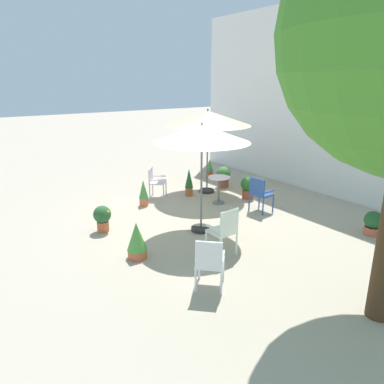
{
  "coord_description": "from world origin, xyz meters",
  "views": [
    {
      "loc": [
        6.41,
        -4.5,
        3.23
      ],
      "look_at": [
        0.0,
        -0.01,
        0.78
      ],
      "focal_mm": 33.71,
      "sensor_mm": 36.0,
      "label": 1
    }
  ],
  "objects_px": {
    "patio_chair_2": "(155,180)",
    "potted_plant_7": "(223,176)",
    "patio_umbrella_0": "(208,119)",
    "potted_plant_0": "(189,182)",
    "patio_chair_0": "(210,261)",
    "cafe_table_0": "(219,185)",
    "potted_plant_3": "(102,217)",
    "potted_plant_1": "(210,168)",
    "patio_umbrella_1": "(202,135)",
    "potted_plant_2": "(137,240)",
    "potted_plant_4": "(144,193)",
    "patio_chair_1": "(260,192)",
    "potted_plant_6": "(373,223)",
    "potted_plant_5": "(248,186)",
    "patio_chair_3": "(225,229)"
  },
  "relations": [
    {
      "from": "potted_plant_3",
      "to": "potted_plant_5",
      "type": "bearing_deg",
      "value": 88.33
    },
    {
      "from": "potted_plant_5",
      "to": "potted_plant_6",
      "type": "distance_m",
      "value": 3.43
    },
    {
      "from": "patio_umbrella_0",
      "to": "potted_plant_6",
      "type": "height_order",
      "value": "patio_umbrella_0"
    },
    {
      "from": "patio_chair_2",
      "to": "potted_plant_4",
      "type": "relative_size",
      "value": 1.23
    },
    {
      "from": "cafe_table_0",
      "to": "potted_plant_7",
      "type": "relative_size",
      "value": 1.13
    },
    {
      "from": "potted_plant_0",
      "to": "potted_plant_6",
      "type": "distance_m",
      "value": 4.85
    },
    {
      "from": "patio_chair_3",
      "to": "patio_chair_2",
      "type": "bearing_deg",
      "value": 169.95
    },
    {
      "from": "cafe_table_0",
      "to": "potted_plant_3",
      "type": "distance_m",
      "value": 3.32
    },
    {
      "from": "patio_umbrella_1",
      "to": "potted_plant_2",
      "type": "distance_m",
      "value": 2.52
    },
    {
      "from": "cafe_table_0",
      "to": "potted_plant_2",
      "type": "distance_m",
      "value": 3.63
    },
    {
      "from": "patio_chair_1",
      "to": "potted_plant_4",
      "type": "xyz_separation_m",
      "value": [
        -2.1,
        -2.19,
        -0.17
      ]
    },
    {
      "from": "potted_plant_4",
      "to": "potted_plant_2",
      "type": "bearing_deg",
      "value": -30.03
    },
    {
      "from": "patio_umbrella_0",
      "to": "potted_plant_6",
      "type": "bearing_deg",
      "value": 13.16
    },
    {
      "from": "potted_plant_1",
      "to": "patio_chair_2",
      "type": "bearing_deg",
      "value": -71.64
    },
    {
      "from": "patio_chair_0",
      "to": "patio_chair_3",
      "type": "height_order",
      "value": "patio_chair_3"
    },
    {
      "from": "patio_chair_2",
      "to": "potted_plant_6",
      "type": "distance_m",
      "value": 5.59
    },
    {
      "from": "patio_umbrella_1",
      "to": "patio_chair_1",
      "type": "bearing_deg",
      "value": 93.57
    },
    {
      "from": "patio_umbrella_1",
      "to": "potted_plant_5",
      "type": "xyz_separation_m",
      "value": [
        -1.09,
        2.43,
        -1.79
      ]
    },
    {
      "from": "patio_chair_0",
      "to": "potted_plant_4",
      "type": "distance_m",
      "value": 4.32
    },
    {
      "from": "patio_chair_2",
      "to": "potted_plant_7",
      "type": "distance_m",
      "value": 2.29
    },
    {
      "from": "patio_umbrella_0",
      "to": "patio_chair_3",
      "type": "distance_m",
      "value": 4.4
    },
    {
      "from": "patio_chair_2",
      "to": "potted_plant_2",
      "type": "height_order",
      "value": "patio_chair_2"
    },
    {
      "from": "patio_chair_3",
      "to": "potted_plant_7",
      "type": "distance_m",
      "value": 4.64
    },
    {
      "from": "cafe_table_0",
      "to": "patio_chair_1",
      "type": "bearing_deg",
      "value": 20.22
    },
    {
      "from": "patio_umbrella_1",
      "to": "potted_plant_3",
      "type": "distance_m",
      "value": 2.82
    },
    {
      "from": "patio_chair_2",
      "to": "potted_plant_7",
      "type": "relative_size",
      "value": 1.33
    },
    {
      "from": "patio_chair_1",
      "to": "potted_plant_6",
      "type": "xyz_separation_m",
      "value": [
        2.43,
        0.99,
        -0.25
      ]
    },
    {
      "from": "patio_chair_0",
      "to": "potted_plant_0",
      "type": "height_order",
      "value": "patio_chair_0"
    },
    {
      "from": "potted_plant_0",
      "to": "potted_plant_3",
      "type": "bearing_deg",
      "value": -71.3
    },
    {
      "from": "patio_umbrella_0",
      "to": "patio_chair_0",
      "type": "bearing_deg",
      "value": -36.8
    },
    {
      "from": "patio_chair_1",
      "to": "potted_plant_3",
      "type": "distance_m",
      "value": 3.89
    },
    {
      "from": "potted_plant_3",
      "to": "patio_umbrella_0",
      "type": "bearing_deg",
      "value": 105.43
    },
    {
      "from": "cafe_table_0",
      "to": "potted_plant_5",
      "type": "xyz_separation_m",
      "value": [
        0.15,
        0.92,
        -0.15
      ]
    },
    {
      "from": "patio_chair_2",
      "to": "potted_plant_4",
      "type": "xyz_separation_m",
      "value": [
        0.43,
        -0.6,
        -0.16
      ]
    },
    {
      "from": "potted_plant_5",
      "to": "potted_plant_6",
      "type": "relative_size",
      "value": 1.17
    },
    {
      "from": "potted_plant_0",
      "to": "potted_plant_2",
      "type": "height_order",
      "value": "potted_plant_0"
    },
    {
      "from": "potted_plant_1",
      "to": "potted_plant_7",
      "type": "height_order",
      "value": "potted_plant_7"
    },
    {
      "from": "patio_chair_0",
      "to": "potted_plant_3",
      "type": "distance_m",
      "value": 3.24
    },
    {
      "from": "patio_umbrella_0",
      "to": "potted_plant_3",
      "type": "height_order",
      "value": "patio_umbrella_0"
    },
    {
      "from": "patio_umbrella_1",
      "to": "potted_plant_4",
      "type": "relative_size",
      "value": 3.41
    },
    {
      "from": "potted_plant_1",
      "to": "potted_plant_5",
      "type": "bearing_deg",
      "value": -11.95
    },
    {
      "from": "patio_chair_2",
      "to": "potted_plant_5",
      "type": "xyz_separation_m",
      "value": [
        1.56,
        2.1,
        -0.17
      ]
    },
    {
      "from": "patio_umbrella_0",
      "to": "potted_plant_1",
      "type": "height_order",
      "value": "patio_umbrella_0"
    },
    {
      "from": "patio_umbrella_1",
      "to": "cafe_table_0",
      "type": "height_order",
      "value": "patio_umbrella_1"
    },
    {
      "from": "potted_plant_6",
      "to": "potted_plant_7",
      "type": "xyz_separation_m",
      "value": [
        -4.66,
        -0.32,
        0.08
      ]
    },
    {
      "from": "potted_plant_4",
      "to": "potted_plant_7",
      "type": "xyz_separation_m",
      "value": [
        -0.14,
        2.86,
        -0.01
      ]
    },
    {
      "from": "potted_plant_0",
      "to": "potted_plant_3",
      "type": "relative_size",
      "value": 1.37
    },
    {
      "from": "patio_umbrella_0",
      "to": "potted_plant_0",
      "type": "xyz_separation_m",
      "value": [
        -0.01,
        -0.64,
        -1.75
      ]
    },
    {
      "from": "potted_plant_4",
      "to": "patio_umbrella_0",
      "type": "bearing_deg",
      "value": 90.19
    },
    {
      "from": "patio_chair_1",
      "to": "potted_plant_1",
      "type": "height_order",
      "value": "patio_chair_1"
    }
  ]
}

